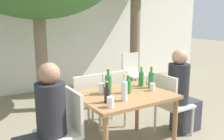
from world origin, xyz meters
TOP-DOWN VIEW (x-y plane):
  - cafe_building_wall at (0.00, 3.34)m, footprint 10.00×0.08m
  - dining_table_front at (0.00, 0.00)m, footprint 1.13×0.90m
  - patio_chair_0 at (-0.80, 0.00)m, footprint 0.44×0.44m
  - patio_chair_1 at (0.80, 0.00)m, footprint 0.44×0.44m
  - patio_chair_2 at (-0.23, 0.68)m, footprint 0.44×0.44m
  - patio_chair_3 at (0.23, 0.68)m, footprint 0.44×0.44m
  - patio_chair_4 at (1.57, 1.94)m, footprint 0.44×0.44m
  - person_seated_0 at (-1.03, -0.00)m, footprint 0.56×0.31m
  - person_seated_1 at (1.03, -0.00)m, footprint 0.55×0.31m
  - wine_bottle_0 at (-0.36, -0.17)m, footprint 0.06×0.06m
  - green_bottle_1 at (-0.19, 0.09)m, footprint 0.08×0.08m
  - water_bottle_2 at (-0.16, -0.22)m, footprint 0.07×0.07m
  - green_bottle_3 at (0.05, 0.00)m, footprint 0.08×0.08m
  - green_bottle_4 at (0.40, 0.17)m, footprint 0.07×0.07m
  - green_bottle_5 at (0.46, 0.03)m, footprint 0.08×0.08m
  - drinking_glass_0 at (0.38, -0.08)m, footprint 0.07×0.07m
  - drinking_glass_1 at (-0.40, -0.32)m, footprint 0.08×0.08m
  - drinking_glass_2 at (-0.24, 0.17)m, footprint 0.08×0.08m

SIDE VIEW (x-z plane):
  - patio_chair_0 at x=-0.80m, z-range 0.07..0.99m
  - patio_chair_1 at x=0.80m, z-range 0.07..0.99m
  - patio_chair_2 at x=-0.23m, z-range 0.07..0.99m
  - patio_chair_3 at x=0.23m, z-range 0.07..0.99m
  - patio_chair_4 at x=1.57m, z-range 0.07..0.99m
  - person_seated_0 at x=-1.03m, z-range -0.06..1.20m
  - person_seated_1 at x=1.03m, z-range -0.07..1.21m
  - dining_table_front at x=0.00m, z-range 0.29..1.06m
  - drinking_glass_0 at x=0.38m, z-range 0.77..0.87m
  - drinking_glass_1 at x=-0.40m, z-range 0.77..0.89m
  - drinking_glass_2 at x=-0.24m, z-range 0.77..0.90m
  - green_bottle_3 at x=0.05m, z-range 0.74..0.99m
  - wine_bottle_0 at x=-0.36m, z-range 0.74..0.99m
  - green_bottle_4 at x=0.40m, z-range 0.74..1.02m
  - green_bottle_5 at x=0.46m, z-range 0.74..1.04m
  - water_bottle_2 at x=-0.16m, z-range 0.74..1.05m
  - green_bottle_1 at x=-0.19m, z-range 0.73..1.07m
  - cafe_building_wall at x=0.00m, z-range 0.00..2.80m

